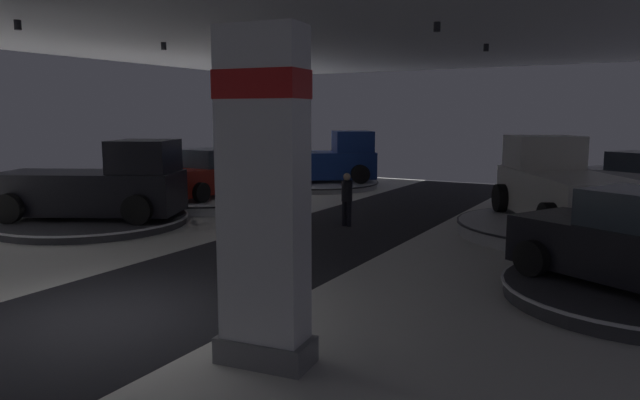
{
  "coord_description": "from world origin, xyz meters",
  "views": [
    {
      "loc": [
        7.57,
        -6.09,
        3.28
      ],
      "look_at": [
        1.25,
        5.02,
        1.4
      ],
      "focal_mm": 32.53,
      "sensor_mm": 36.0,
      "label": 1
    }
  ],
  "objects": [
    {
      "name": "display_platform_deep_right",
      "position": [
        7.31,
        16.36,
        0.18
      ],
      "size": [
        4.61,
        4.61,
        0.33
      ],
      "color": "#B7B7BC",
      "rests_on": "ground"
    },
    {
      "name": "display_platform_far_right",
      "position": [
        5.68,
        10.65,
        0.21
      ],
      "size": [
        5.68,
        5.68,
        0.37
      ],
      "color": "#B7B7BC",
      "rests_on": "ground"
    },
    {
      "name": "brand_sign_pylon",
      "position": [
        3.3,
        -0.05,
        2.26
      ],
      "size": [
        1.33,
        0.79,
        4.38
      ],
      "color": "slate",
      "rests_on": "ground"
    },
    {
      "name": "pickup_truck_far_right",
      "position": [
        5.52,
        10.93,
        1.31
      ],
      "size": [
        4.53,
        5.65,
        2.3
      ],
      "color": "silver",
      "rests_on": "display_platform_far_right"
    },
    {
      "name": "display_car_deep_right",
      "position": [
        7.34,
        16.35,
        1.1
      ],
      "size": [
        4.53,
        3.72,
        1.71
      ],
      "color": "silver",
      "rests_on": "display_platform_deep_right"
    },
    {
      "name": "pickup_truck_deep_left",
      "position": [
        -5.46,
        17.1,
        1.19
      ],
      "size": [
        5.52,
        4.83,
        2.3
      ],
      "color": "navy",
      "rests_on": "display_platform_deep_left"
    },
    {
      "name": "visitor_walking_near",
      "position": [
        -0.11,
        9.02,
        0.91
      ],
      "size": [
        0.32,
        0.32,
        1.59
      ],
      "color": "black",
      "rests_on": "ground"
    },
    {
      "name": "display_car_mid_right",
      "position": [
        7.55,
        5.23,
        1.06
      ],
      "size": [
        4.56,
        3.6,
        1.71
      ],
      "color": "black",
      "rests_on": "display_platform_mid_right"
    },
    {
      "name": "pickup_truck_mid_left",
      "position": [
        -6.58,
        5.55,
        1.19
      ],
      "size": [
        5.68,
        4.38,
        2.3
      ],
      "color": "black",
      "rests_on": "display_platform_mid_left"
    },
    {
      "name": "ground",
      "position": [
        0.0,
        0.0,
        -0.02
      ],
      "size": [
        24.0,
        44.0,
        0.06
      ],
      "color": "silver"
    },
    {
      "name": "display_car_far_left",
      "position": [
        -6.45,
        10.33,
        1.11
      ],
      "size": [
        2.41,
        4.32,
        1.71
      ],
      "color": "maroon",
      "rests_on": "display_platform_far_left"
    },
    {
      "name": "display_platform_mid_left",
      "position": [
        -6.87,
        5.41,
        0.14
      ],
      "size": [
        5.68,
        5.68,
        0.25
      ],
      "color": "#333338",
      "rests_on": "ground"
    },
    {
      "name": "display_platform_deep_left",
      "position": [
        -5.72,
        16.91,
        0.14
      ],
      "size": [
        5.76,
        5.76,
        0.25
      ],
      "color": "#B7B7BC",
      "rests_on": "ground"
    },
    {
      "name": "display_platform_mid_right",
      "position": [
        7.52,
        5.25,
        0.16
      ],
      "size": [
        4.52,
        4.52,
        0.29
      ],
      "color": "#333338",
      "rests_on": "ground"
    },
    {
      "name": "display_platform_far_left",
      "position": [
        -6.45,
        10.3,
        0.19
      ],
      "size": [
        5.56,
        5.56,
        0.34
      ],
      "color": "silver",
      "rests_on": "ground"
    }
  ]
}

